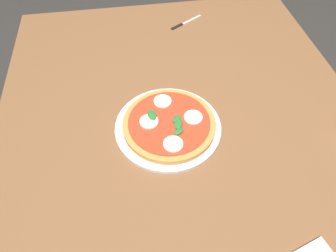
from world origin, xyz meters
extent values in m
plane|color=#2D2B28|center=(0.00, 0.00, 0.00)|extent=(6.00, 6.00, 0.00)
cube|color=brown|center=(0.00, 0.00, 0.75)|extent=(1.55, 1.19, 0.04)
cube|color=brown|center=(0.70, -0.52, 0.36)|extent=(0.07, 0.07, 0.73)
cube|color=brown|center=(0.70, 0.52, 0.36)|extent=(0.07, 0.07, 0.73)
cylinder|color=silver|center=(0.03, 0.05, 0.77)|extent=(0.33, 0.33, 0.01)
cylinder|color=#C6843F|center=(0.03, 0.05, 0.79)|extent=(0.29, 0.29, 0.02)
cylinder|color=#B7381E|center=(0.03, 0.05, 0.80)|extent=(0.25, 0.25, 0.00)
cylinder|color=white|center=(0.12, 0.06, 0.80)|extent=(0.06, 0.06, 0.00)
cylinder|color=white|center=(0.04, 0.11, 0.80)|extent=(0.06, 0.06, 0.00)
cylinder|color=white|center=(-0.05, 0.05, 0.80)|extent=(0.06, 0.06, 0.00)
cylinder|color=white|center=(0.04, -0.03, 0.80)|extent=(0.06, 0.06, 0.00)
ellipsoid|color=#286B2D|center=(0.06, 0.10, 0.81)|extent=(0.05, 0.03, 0.00)
ellipsoid|color=#286B2D|center=(0.04, 0.03, 0.81)|extent=(0.04, 0.04, 0.00)
ellipsoid|color=#286B2D|center=(-0.02, 0.03, 0.81)|extent=(0.03, 0.04, 0.00)
ellipsoid|color=#286B2D|center=(0.02, 0.02, 0.81)|extent=(0.05, 0.04, 0.00)
cube|color=black|center=(0.57, -0.07, 0.77)|extent=(0.04, 0.06, 0.01)
cube|color=silver|center=(0.62, -0.14, 0.77)|extent=(0.06, 0.10, 0.00)
camera|label=1|loc=(-0.55, 0.15, 1.51)|focal=32.61mm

